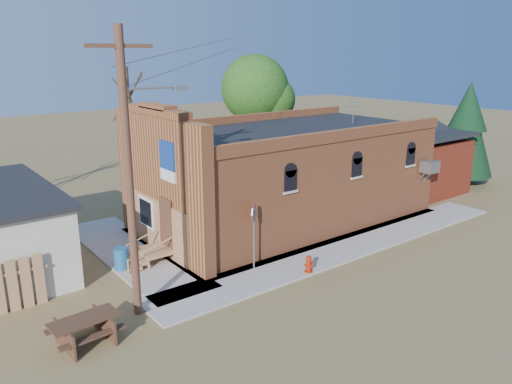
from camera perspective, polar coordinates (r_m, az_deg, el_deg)
ground at (r=20.68m, az=9.52°, el=-7.98°), size 120.00×120.00×0.00m
sidewalk_south at (r=22.25m, az=10.49°, el=-6.18°), size 19.00×2.20×0.08m
sidewalk_west at (r=21.88m, az=-14.02°, el=-6.78°), size 2.60×10.00×0.08m
brick_bar at (r=24.77m, az=3.12°, el=1.92°), size 16.40×7.97×6.30m
red_shed at (r=31.96m, az=16.72°, el=4.28°), size 5.40×6.40×4.30m
utility_pole at (r=15.54m, az=-14.20°, el=2.36°), size 3.12×0.26×9.00m
tree_bare_near at (r=28.11m, az=-14.47°, el=10.59°), size 2.80×2.80×7.65m
tree_leafy at (r=33.11m, az=-0.12°, el=11.72°), size 4.40×4.40×8.15m
evergreen_tree at (r=34.26m, az=22.93°, el=6.89°), size 3.60×3.60×6.50m
fire_hydrant at (r=19.37m, az=6.05°, el=-8.17°), size 0.40×0.39×0.68m
stop_sign at (r=19.03m, az=-0.25°, el=-3.10°), size 0.58×0.52×2.63m
trash_barrel at (r=20.17m, az=-15.13°, el=-7.36°), size 0.75×0.75×0.88m
picnic_table at (r=15.81m, az=-18.99°, el=-14.38°), size 2.03×1.59×0.81m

